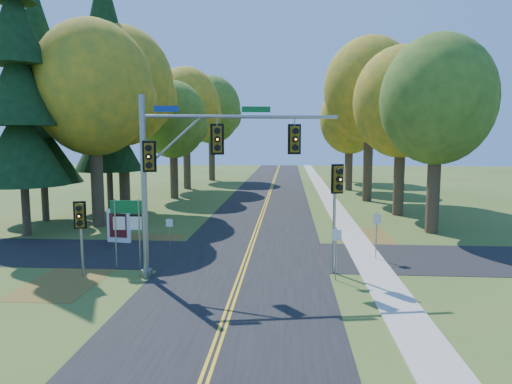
# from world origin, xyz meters

# --- Properties ---
(ground) EXTENTS (160.00, 160.00, 0.00)m
(ground) POSITION_xyz_m (0.00, 0.00, 0.00)
(ground) COLOR #344F1B
(ground) RESTS_ON ground
(road_main) EXTENTS (8.00, 160.00, 0.02)m
(road_main) POSITION_xyz_m (0.00, 0.00, 0.01)
(road_main) COLOR black
(road_main) RESTS_ON ground
(road_cross) EXTENTS (60.00, 6.00, 0.02)m
(road_cross) POSITION_xyz_m (0.00, 2.00, 0.01)
(road_cross) COLOR black
(road_cross) RESTS_ON ground
(centerline_left) EXTENTS (0.10, 160.00, 0.01)m
(centerline_left) POSITION_xyz_m (-0.10, 0.00, 0.03)
(centerline_left) COLOR gold
(centerline_left) RESTS_ON road_main
(centerline_right) EXTENTS (0.10, 160.00, 0.01)m
(centerline_right) POSITION_xyz_m (0.10, 0.00, 0.03)
(centerline_right) COLOR gold
(centerline_right) RESTS_ON road_main
(sidewalk_east) EXTENTS (1.60, 160.00, 0.06)m
(sidewalk_east) POSITION_xyz_m (6.20, 0.00, 0.03)
(sidewalk_east) COLOR #9E998E
(sidewalk_east) RESTS_ON ground
(leaf_patch_w_near) EXTENTS (4.00, 6.00, 0.00)m
(leaf_patch_w_near) POSITION_xyz_m (-6.50, 4.00, 0.01)
(leaf_patch_w_near) COLOR brown
(leaf_patch_w_near) RESTS_ON ground
(leaf_patch_e) EXTENTS (3.50, 8.00, 0.00)m
(leaf_patch_e) POSITION_xyz_m (6.80, 6.00, 0.01)
(leaf_patch_e) COLOR brown
(leaf_patch_e) RESTS_ON ground
(leaf_patch_w_far) EXTENTS (3.00, 5.00, 0.00)m
(leaf_patch_w_far) POSITION_xyz_m (-7.50, -3.00, 0.01)
(leaf_patch_w_far) COLOR brown
(leaf_patch_w_far) RESTS_ON ground
(tree_w_a) EXTENTS (8.00, 8.00, 14.15)m
(tree_w_a) POSITION_xyz_m (-11.13, 9.38, 9.49)
(tree_w_a) COLOR #38281C
(tree_w_a) RESTS_ON ground
(tree_e_a) EXTENTS (7.20, 7.20, 12.73)m
(tree_e_a) POSITION_xyz_m (11.57, 8.77, 8.53)
(tree_e_a) COLOR #38281C
(tree_e_a) RESTS_ON ground
(tree_w_b) EXTENTS (8.60, 8.60, 15.38)m
(tree_w_b) POSITION_xyz_m (-11.72, 16.29, 10.37)
(tree_w_b) COLOR #38281C
(tree_w_b) RESTS_ON ground
(tree_e_b) EXTENTS (7.60, 7.60, 13.33)m
(tree_e_b) POSITION_xyz_m (10.97, 15.58, 8.90)
(tree_e_b) COLOR #38281C
(tree_e_b) RESTS_ON ground
(tree_w_c) EXTENTS (6.80, 6.80, 11.91)m
(tree_w_c) POSITION_xyz_m (-9.54, 24.47, 7.94)
(tree_w_c) COLOR #38281C
(tree_w_c) RESTS_ON ground
(tree_e_c) EXTENTS (8.80, 8.80, 15.79)m
(tree_e_c) POSITION_xyz_m (9.88, 23.69, 10.66)
(tree_e_c) COLOR #38281C
(tree_e_c) RESTS_ON ground
(tree_w_d) EXTENTS (8.20, 8.20, 14.56)m
(tree_w_d) POSITION_xyz_m (-10.13, 33.18, 9.78)
(tree_w_d) COLOR #38281C
(tree_w_d) RESTS_ON ground
(tree_e_d) EXTENTS (7.00, 7.00, 12.32)m
(tree_e_d) POSITION_xyz_m (9.26, 32.87, 8.24)
(tree_e_d) COLOR #38281C
(tree_e_d) RESTS_ON ground
(tree_w_e) EXTENTS (8.40, 8.40, 14.97)m
(tree_w_e) POSITION_xyz_m (-8.92, 44.09, 10.07)
(tree_w_e) COLOR #38281C
(tree_w_e) RESTS_ON ground
(tree_e_e) EXTENTS (7.80, 7.80, 13.74)m
(tree_e_e) POSITION_xyz_m (10.47, 43.58, 9.19)
(tree_e_e) COLOR #38281C
(tree_e_e) RESTS_ON ground
(pine_a) EXTENTS (5.60, 5.60, 19.48)m
(pine_a) POSITION_xyz_m (-14.50, 6.00, 9.18)
(pine_a) COLOR #38281C
(pine_a) RESTS_ON ground
(pine_b) EXTENTS (5.60, 5.60, 17.31)m
(pine_b) POSITION_xyz_m (-16.00, 11.00, 8.16)
(pine_b) COLOR #38281C
(pine_b) RESTS_ON ground
(pine_c) EXTENTS (5.60, 5.60, 20.56)m
(pine_c) POSITION_xyz_m (-13.00, 16.00, 9.69)
(pine_c) COLOR #38281C
(pine_c) RESTS_ON ground
(traffic_mast) EXTENTS (8.74, 2.07, 8.04)m
(traffic_mast) POSITION_xyz_m (-2.04, -1.67, 5.17)
(traffic_mast) COLOR gray
(traffic_mast) RESTS_ON ground
(east_signal_pole) EXTENTS (0.57, 0.68, 5.04)m
(east_signal_pole) POSITION_xyz_m (4.26, -1.01, 3.82)
(east_signal_pole) COLOR #96999E
(east_signal_pole) RESTS_ON ground
(ped_signal_pole) EXTENTS (0.53, 0.63, 3.43)m
(ped_signal_pole) POSITION_xyz_m (-7.06, -2.22, 2.55)
(ped_signal_pole) COLOR gray
(ped_signal_pole) RESTS_ON ground
(route_sign_cluster) EXTENTS (1.57, 0.19, 3.36)m
(route_sign_cluster) POSITION_xyz_m (-5.46, -0.78, 2.37)
(route_sign_cluster) COLOR gray
(route_sign_cluster) RESTS_ON ground
(info_kiosk) EXTENTS (1.45, 0.41, 1.99)m
(info_kiosk) POSITION_xyz_m (-7.90, 4.46, 0.99)
(info_kiosk) COLOR white
(info_kiosk) RESTS_ON ground
(reg_sign_e_north) EXTENTS (0.45, 0.21, 2.46)m
(reg_sign_e_north) POSITION_xyz_m (6.60, 1.70, 1.69)
(reg_sign_e_north) COLOR gray
(reg_sign_e_north) RESTS_ON ground
(reg_sign_e_south) EXTENTS (0.45, 0.07, 2.33)m
(reg_sign_e_south) POSITION_xyz_m (4.20, -1.88, 1.59)
(reg_sign_e_south) COLOR gray
(reg_sign_e_south) RESTS_ON ground
(reg_sign_w) EXTENTS (0.37, 0.08, 1.96)m
(reg_sign_w) POSITION_xyz_m (-4.20, 2.05, 1.34)
(reg_sign_w) COLOR gray
(reg_sign_w) RESTS_ON ground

